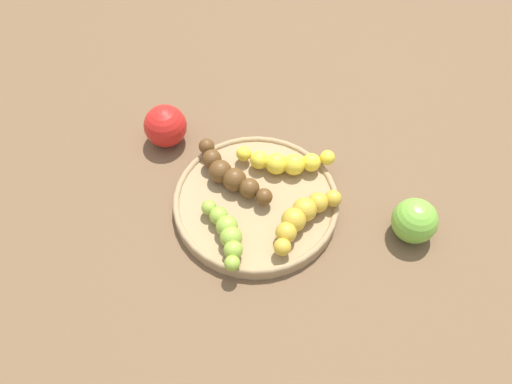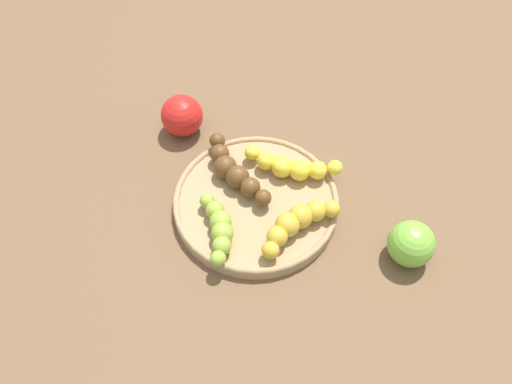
{
  "view_description": "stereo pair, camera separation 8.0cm",
  "coord_description": "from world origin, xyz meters",
  "px_view_note": "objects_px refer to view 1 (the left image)",
  "views": [
    {
      "loc": [
        -0.27,
        0.38,
        0.69
      ],
      "look_at": [
        0.0,
        0.0,
        0.04
      ],
      "focal_mm": 37.14,
      "sensor_mm": 36.0,
      "label": 1
    },
    {
      "loc": [
        -0.33,
        0.33,
        0.69
      ],
      "look_at": [
        0.0,
        0.0,
        0.04
      ],
      "focal_mm": 37.14,
      "sensor_mm": 36.0,
      "label": 2
    }
  ],
  "objects_px": {
    "fruit_bowl": "(256,202)",
    "apple_red": "(165,126)",
    "banana_spotted": "(302,217)",
    "apple_green": "(415,221)",
    "banana_green": "(226,232)",
    "banana_yellow": "(285,162)",
    "banana_overripe": "(229,174)"
  },
  "relations": [
    {
      "from": "apple_green",
      "to": "banana_green",
      "type": "bearing_deg",
      "value": 39.66
    },
    {
      "from": "banana_yellow",
      "to": "banana_spotted",
      "type": "bearing_deg",
      "value": 14.73
    },
    {
      "from": "banana_spotted",
      "to": "banana_yellow",
      "type": "xyz_separation_m",
      "value": [
        0.08,
        -0.07,
        -0.0
      ]
    },
    {
      "from": "banana_overripe",
      "to": "banana_green",
      "type": "bearing_deg",
      "value": 45.25
    },
    {
      "from": "banana_overripe",
      "to": "banana_green",
      "type": "relative_size",
      "value": 1.48
    },
    {
      "from": "fruit_bowl",
      "to": "apple_green",
      "type": "bearing_deg",
      "value": -156.57
    },
    {
      "from": "fruit_bowl",
      "to": "apple_green",
      "type": "distance_m",
      "value": 0.24
    },
    {
      "from": "banana_yellow",
      "to": "apple_red",
      "type": "distance_m",
      "value": 0.21
    },
    {
      "from": "banana_yellow",
      "to": "banana_overripe",
      "type": "bearing_deg",
      "value": -69.83
    },
    {
      "from": "banana_green",
      "to": "apple_green",
      "type": "bearing_deg",
      "value": -17.38
    },
    {
      "from": "banana_green",
      "to": "apple_red",
      "type": "relative_size",
      "value": 1.49
    },
    {
      "from": "banana_overripe",
      "to": "apple_green",
      "type": "bearing_deg",
      "value": 119.08
    },
    {
      "from": "banana_yellow",
      "to": "apple_red",
      "type": "bearing_deg",
      "value": -107.84
    },
    {
      "from": "banana_overripe",
      "to": "apple_red",
      "type": "distance_m",
      "value": 0.15
    },
    {
      "from": "banana_overripe",
      "to": "apple_red",
      "type": "relative_size",
      "value": 2.2
    },
    {
      "from": "banana_yellow",
      "to": "apple_red",
      "type": "relative_size",
      "value": 1.92
    },
    {
      "from": "fruit_bowl",
      "to": "banana_yellow",
      "type": "distance_m",
      "value": 0.08
    },
    {
      "from": "banana_yellow",
      "to": "apple_red",
      "type": "xyz_separation_m",
      "value": [
        0.21,
        0.05,
        -0.0
      ]
    },
    {
      "from": "banana_spotted",
      "to": "apple_green",
      "type": "relative_size",
      "value": 2.06
    },
    {
      "from": "banana_green",
      "to": "banana_yellow",
      "type": "relative_size",
      "value": 0.78
    },
    {
      "from": "fruit_bowl",
      "to": "apple_red",
      "type": "bearing_deg",
      "value": -6.87
    },
    {
      "from": "banana_green",
      "to": "banana_spotted",
      "type": "relative_size",
      "value": 0.77
    },
    {
      "from": "fruit_bowl",
      "to": "apple_red",
      "type": "relative_size",
      "value": 3.58
    },
    {
      "from": "fruit_bowl",
      "to": "banana_yellow",
      "type": "bearing_deg",
      "value": -92.3
    },
    {
      "from": "apple_red",
      "to": "banana_spotted",
      "type": "bearing_deg",
      "value": 175.55
    },
    {
      "from": "fruit_bowl",
      "to": "banana_yellow",
      "type": "height_order",
      "value": "banana_yellow"
    },
    {
      "from": "fruit_bowl",
      "to": "banana_spotted",
      "type": "bearing_deg",
      "value": -178.31
    },
    {
      "from": "banana_green",
      "to": "apple_green",
      "type": "height_order",
      "value": "apple_green"
    },
    {
      "from": "banana_overripe",
      "to": "banana_green",
      "type": "xyz_separation_m",
      "value": [
        -0.06,
        0.09,
        -0.0
      ]
    },
    {
      "from": "fruit_bowl",
      "to": "banana_green",
      "type": "bearing_deg",
      "value": 93.8
    },
    {
      "from": "fruit_bowl",
      "to": "banana_overripe",
      "type": "xyz_separation_m",
      "value": [
        0.05,
        -0.0,
        0.03
      ]
    },
    {
      "from": "banana_green",
      "to": "banana_spotted",
      "type": "xyz_separation_m",
      "value": [
        -0.08,
        -0.08,
        0.0
      ]
    }
  ]
}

